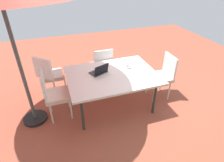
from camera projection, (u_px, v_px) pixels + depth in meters
ground_plane at (112, 105)px, 3.97m from camera, size 10.00×10.00×0.02m
dining_table at (112, 77)px, 3.58m from camera, size 1.71×1.27×0.76m
chair_southeast at (49, 74)px, 3.98m from camera, size 0.59×0.59×0.98m
chair_south at (102, 65)px, 4.34m from camera, size 0.46×0.47×0.98m
chair_west at (162, 75)px, 3.96m from camera, size 0.47×0.46×0.98m
chair_east at (54, 93)px, 3.40m from camera, size 0.47×0.46×0.98m
laptop at (99, 71)px, 3.56m from camera, size 0.39×0.35×0.21m
cup at (127, 66)px, 3.73m from camera, size 0.08×0.08×0.11m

